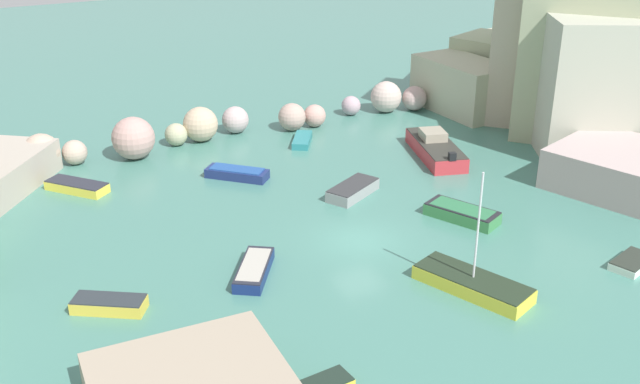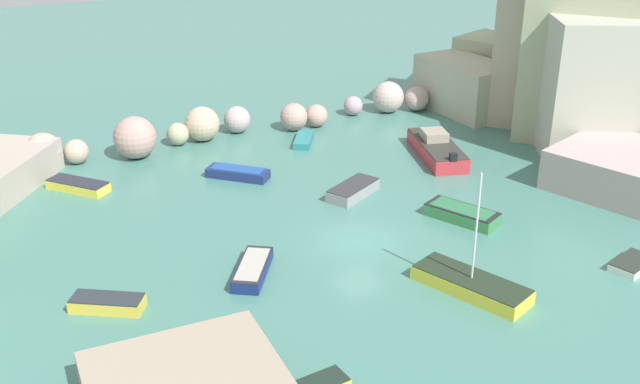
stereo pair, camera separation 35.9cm
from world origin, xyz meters
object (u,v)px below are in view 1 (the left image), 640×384
object	(u,v)px
moored_boat_7	(109,304)
moored_boat_9	(462,213)
moored_boat_0	(254,269)
moored_boat_2	(632,262)
moored_boat_6	(302,140)
moored_boat_8	(353,190)
moored_boat_5	(77,186)
moored_boat_3	(473,283)
moored_boat_1	(435,148)
moored_boat_10	(237,173)

from	to	relation	value
moored_boat_7	moored_boat_9	world-z (taller)	moored_boat_9
moored_boat_0	moored_boat_2	bearing A→B (deg)	-80.75
moored_boat_6	moored_boat_8	size ratio (longest dim) A/B	0.81
moored_boat_5	moored_boat_8	size ratio (longest dim) A/B	0.98
moored_boat_3	moored_boat_0	bearing A→B (deg)	-146.05
moored_boat_1	moored_boat_9	world-z (taller)	moored_boat_1
moored_boat_3	moored_boat_2	bearing A→B (deg)	57.15
moored_boat_5	moored_boat_6	size ratio (longest dim) A/B	1.22
moored_boat_3	moored_boat_7	xyz separation A→B (m)	(-14.99, 5.89, -0.07)
moored_boat_0	moored_boat_6	xyz separation A→B (m)	(9.90, 15.12, -0.08)
moored_boat_2	moored_boat_6	xyz separation A→B (m)	(-6.57, 22.69, 0.02)
moored_boat_2	moored_boat_3	bearing A→B (deg)	-29.08
moored_boat_2	moored_boat_7	distance (m)	24.44
moored_boat_2	moored_boat_3	distance (m)	8.40
moored_boat_5	moored_boat_8	distance (m)	16.27
moored_boat_7	moored_boat_8	bearing A→B (deg)	53.57
moored_boat_2	moored_boat_3	world-z (taller)	moored_boat_3
moored_boat_5	moored_boat_10	bearing A→B (deg)	34.77
moored_boat_1	moored_boat_8	size ratio (longest dim) A/B	1.80
moored_boat_2	moored_boat_8	xyz separation A→B (m)	(-7.82, 13.41, 0.13)
moored_boat_2	moored_boat_6	world-z (taller)	moored_boat_6
moored_boat_1	moored_boat_3	distance (m)	16.90
moored_boat_0	moored_boat_7	bearing A→B (deg)	123.36
moored_boat_1	moored_boat_7	size ratio (longest dim) A/B	2.09
moored_boat_1	moored_boat_10	bearing A→B (deg)	96.08
moored_boat_8	moored_boat_9	bearing A→B (deg)	-83.80
moored_boat_6	moored_boat_7	world-z (taller)	moored_boat_7
moored_boat_1	moored_boat_7	xyz separation A→B (m)	(-23.36, -8.79, -0.27)
moored_boat_5	moored_boat_7	size ratio (longest dim) A/B	1.14
moored_boat_6	moored_boat_10	world-z (taller)	moored_boat_10
moored_boat_2	moored_boat_9	xyz separation A→B (m)	(-4.11, 7.94, 0.16)
moored_boat_2	moored_boat_10	distance (m)	22.91
moored_boat_3	moored_boat_10	bearing A→B (deg)	174.23
moored_boat_1	moored_boat_3	bearing A→B (deg)	167.42
moored_boat_1	moored_boat_3	world-z (taller)	moored_boat_3
moored_boat_5	moored_boat_6	world-z (taller)	moored_boat_5
moored_boat_3	moored_boat_5	xyz separation A→B (m)	(-13.76, 19.69, -0.08)
moored_boat_5	moored_boat_6	bearing A→B (deg)	54.61
moored_boat_0	moored_boat_5	xyz separation A→B (m)	(-5.51, 13.86, -0.02)
moored_boat_9	moored_boat_10	bearing A→B (deg)	-166.07
moored_boat_1	moored_boat_9	distance (m)	9.51
moored_boat_10	moored_boat_2	bearing A→B (deg)	-11.29
moored_boat_3	moored_boat_9	world-z (taller)	moored_boat_3
moored_boat_8	moored_boat_10	world-z (taller)	moored_boat_8
moored_boat_9	moored_boat_10	size ratio (longest dim) A/B	1.17
moored_boat_6	moored_boat_0	bearing A→B (deg)	-0.43
moored_boat_1	moored_boat_5	size ratio (longest dim) A/B	1.83
moored_boat_7	moored_boat_8	xyz separation A→B (m)	(15.39, 5.77, 0.04)
moored_boat_0	moored_boat_1	xyz separation A→B (m)	(16.62, 8.86, 0.27)
moored_boat_3	moored_boat_7	size ratio (longest dim) A/B	1.77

